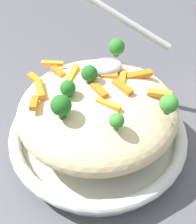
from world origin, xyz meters
The scene contains 23 objects.
ground_plane centered at (0.00, 0.00, 0.00)m, with size 2.40×2.40×0.00m, color #4C4C51.
serving_bowl centered at (0.00, 0.00, 0.02)m, with size 0.29×0.29×0.04m.
pasta_mound centered at (0.00, 0.00, 0.08)m, with size 0.25×0.24×0.09m, color beige.
carrot_piece_0 centered at (0.00, -0.01, 0.13)m, with size 0.03×0.01×0.01m, color orange.
carrot_piece_1 centered at (-0.08, 0.02, 0.12)m, with size 0.03×0.01×0.01m, color orange.
carrot_piece_2 centered at (0.08, -0.03, 0.12)m, with size 0.03×0.01×0.01m, color orange.
carrot_piece_3 centered at (-0.06, 0.08, 0.12)m, with size 0.04×0.01×0.01m, color orange.
carrot_piece_4 centered at (-0.03, 0.04, 0.12)m, with size 0.04×0.01×0.01m, color orange.
carrot_piece_5 centered at (-0.09, 0.04, 0.12)m, with size 0.03×0.01×0.01m, color orange.
carrot_piece_6 centered at (0.01, -0.04, 0.12)m, with size 0.04×0.01×0.01m, color orange.
carrot_piece_7 centered at (0.02, 0.02, 0.13)m, with size 0.02×0.01×0.01m, color orange.
carrot_piece_8 centered at (-0.05, 0.06, 0.12)m, with size 0.03×0.01×0.01m, color orange.
carrot_piece_9 centered at (0.03, -0.01, 0.13)m, with size 0.03×0.01×0.01m, color orange.
carrot_piece_10 centered at (0.07, 0.02, 0.12)m, with size 0.04×0.01×0.01m, color orange.
carrot_piece_11 centered at (0.04, 0.01, 0.12)m, with size 0.03×0.01×0.01m, color orange.
carrot_piece_12 centered at (-0.09, -0.01, 0.12)m, with size 0.02×0.01×0.01m, color orange.
broccoli_floret_0 centered at (-0.04, -0.01, 0.14)m, with size 0.02×0.02×0.03m.
broccoli_floret_1 centered at (0.08, -0.06, 0.13)m, with size 0.02×0.02×0.03m.
broccoli_floret_2 centered at (0.05, 0.09, 0.13)m, with size 0.03×0.03×0.03m.
broccoli_floret_3 centered at (-0.06, -0.04, 0.14)m, with size 0.03×0.03×0.04m.
broccoli_floret_4 centered at (0.01, -0.08, 0.13)m, with size 0.02×0.02×0.02m.
broccoli_floret_5 centered at (-0.01, 0.02, 0.14)m, with size 0.02×0.02×0.03m.
serving_spoon centered at (0.04, 0.07, 0.15)m, with size 0.16×0.14×0.09m.
Camera 1 is at (-0.06, -0.29, 0.37)m, focal length 43.10 mm.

